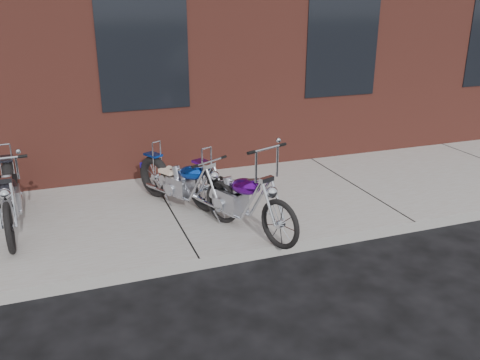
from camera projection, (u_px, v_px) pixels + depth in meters
name	position (u px, v px, depth m)	size (l,w,h in m)	color
ground	(200.00, 270.00, 5.91)	(120.00, 120.00, 0.00)	black
sidewalk	(171.00, 215.00, 7.21)	(22.00, 3.00, 0.15)	gray
chopper_purple	(236.00, 199.00, 6.56)	(0.88, 2.05, 1.21)	black
chopper_blue	(184.00, 184.00, 7.16)	(1.03, 1.81, 0.87)	black
chopper_third	(9.00, 198.00, 6.59)	(0.53, 2.18, 1.10)	black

